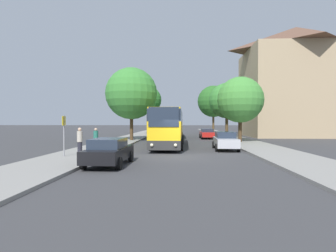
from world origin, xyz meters
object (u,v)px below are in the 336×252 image
object	(u,v)px
parked_car_right_far	(207,133)
tree_right_mid	(240,100)
parked_car_right_near	(225,140)
tree_right_far	(227,101)
pedestrian_waiting_near	(80,141)
tree_left_near	(131,94)
pedestrian_waiting_far	(96,139)
bus_middle	(172,126)
tree_left_far	(148,100)
tree_right_near	(213,101)
parked_car_left_curb	(109,151)
bus_stop_sign	(64,131)
bus_front	(169,127)

from	to	relation	value
parked_car_right_far	tree_right_mid	xyz separation A→B (m)	(2.84, -7.48, 4.01)
parked_car_right_near	tree_right_far	distance (m)	15.39
pedestrian_waiting_near	tree_left_near	bearing A→B (deg)	-28.18
parked_car_right_far	pedestrian_waiting_far	distance (m)	19.42
parked_car_right_far	tree_left_near	distance (m)	11.98
bus_middle	parked_car_right_near	distance (m)	17.02
pedestrian_waiting_far	tree_left_near	world-z (taller)	tree_left_near
tree_left_far	tree_right_near	world-z (taller)	tree_right_near
pedestrian_waiting_near	parked_car_right_near	bearing A→B (deg)	-89.71
bus_middle	tree_right_near	bearing A→B (deg)	58.07
parked_car_left_curb	pedestrian_waiting_near	xyz separation A→B (m)	(-2.88, 3.22, 0.31)
parked_car_right_far	bus_stop_sign	world-z (taller)	bus_stop_sign
parked_car_right_far	pedestrian_waiting_near	bearing A→B (deg)	61.02
pedestrian_waiting_far	bus_stop_sign	bearing A→B (deg)	22.39
tree_right_far	tree_right_mid	bearing A→B (deg)	-89.09
pedestrian_waiting_far	tree_left_far	bearing A→B (deg)	-144.71
parked_car_right_far	tree_right_mid	distance (m)	8.95
parked_car_right_near	bus_stop_sign	bearing A→B (deg)	29.15
pedestrian_waiting_near	tree_left_near	xyz separation A→B (m)	(0.83, 14.02, 4.65)
pedestrian_waiting_far	tree_right_mid	size ratio (longest dim) A/B	0.24
pedestrian_waiting_far	tree_right_far	distance (m)	21.51
tree_left_near	tree_left_far	size ratio (longest dim) A/B	1.03
parked_car_right_near	parked_car_right_far	xyz separation A→B (m)	(-0.09, 14.34, -0.06)
pedestrian_waiting_far	tree_right_near	distance (m)	33.70
parked_car_right_far	bus_middle	bearing A→B (deg)	-22.16
parked_car_left_curb	tree_left_near	size ratio (longest dim) A/B	0.49
tree_left_far	tree_right_mid	bearing A→B (deg)	-54.09
bus_middle	parked_car_left_curb	xyz separation A→B (m)	(-2.65, -24.38, -0.95)
parked_car_right_near	pedestrian_waiting_far	world-z (taller)	pedestrian_waiting_far
bus_middle	pedestrian_waiting_near	distance (m)	21.88
tree_right_near	tree_right_far	size ratio (longest dim) A/B	1.20
pedestrian_waiting_near	tree_left_far	world-z (taller)	tree_left_far
bus_stop_sign	tree_left_near	xyz separation A→B (m)	(1.55, 14.83, 3.95)
parked_car_right_near	parked_car_right_far	bearing A→B (deg)	-87.51
parked_car_left_curb	parked_car_right_far	size ratio (longest dim) A/B	0.97
tree_right_near	tree_left_near	bearing A→B (deg)	-122.05
parked_car_left_curb	parked_car_right_near	size ratio (longest dim) A/B	0.97
pedestrian_waiting_near	tree_right_mid	distance (m)	18.08
tree_left_near	pedestrian_waiting_far	bearing A→B (deg)	-93.22
parked_car_right_near	pedestrian_waiting_far	size ratio (longest dim) A/B	2.55
pedestrian_waiting_far	tree_right_far	xyz separation A→B (m)	(12.92, 16.68, 4.23)
pedestrian_waiting_far	tree_left_near	size ratio (longest dim) A/B	0.20
pedestrian_waiting_near	tree_right_near	xyz separation A→B (m)	(13.00, 33.45, 5.16)
bus_front	pedestrian_waiting_near	world-z (taller)	bus_front
parked_car_right_near	tree_right_far	xyz separation A→B (m)	(2.63, 14.49, 4.46)
pedestrian_waiting_near	tree_right_near	world-z (taller)	tree_right_near
pedestrian_waiting_near	parked_car_left_curb	bearing A→B (deg)	-162.99
bus_front	tree_right_mid	distance (m)	9.29
parked_car_right_near	tree_left_near	bearing A→B (deg)	-41.25
tree_right_far	tree_right_near	bearing A→B (deg)	90.47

